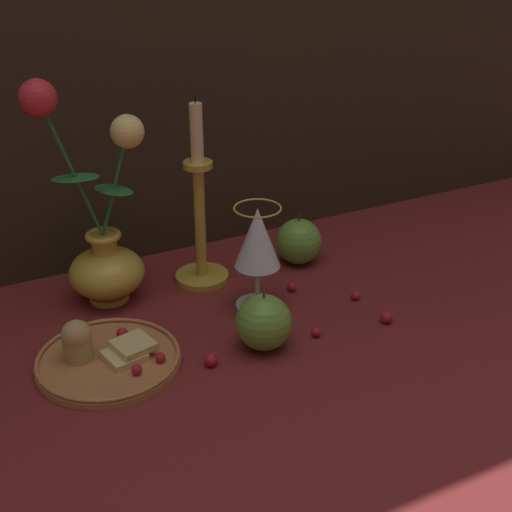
% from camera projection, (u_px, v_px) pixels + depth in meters
% --- Properties ---
extents(ground_plane, '(2.40, 2.40, 0.00)m').
position_uv_depth(ground_plane, '(207.00, 323.00, 1.09)').
color(ground_plane, maroon).
rests_on(ground_plane, ground).
extents(vase, '(0.17, 0.12, 0.36)m').
position_uv_depth(vase, '(102.00, 243.00, 1.11)').
color(vase, gold).
rests_on(vase, ground_plane).
extents(plate_with_pastries, '(0.20, 0.20, 0.07)m').
position_uv_depth(plate_with_pastries, '(106.00, 356.00, 0.99)').
color(plate_with_pastries, '#B77042').
rests_on(plate_with_pastries, ground_plane).
extents(wine_glass, '(0.07, 0.07, 0.17)m').
position_uv_depth(wine_glass, '(257.00, 242.00, 1.08)').
color(wine_glass, silver).
rests_on(wine_glass, ground_plane).
extents(candlestick, '(0.09, 0.09, 0.31)m').
position_uv_depth(candlestick, '(200.00, 223.00, 1.16)').
color(candlestick, gold).
rests_on(candlestick, ground_plane).
extents(apple_beside_vase, '(0.08, 0.08, 0.09)m').
position_uv_depth(apple_beside_vase, '(299.00, 241.00, 1.25)').
color(apple_beside_vase, '#669938').
rests_on(apple_beside_vase, ground_plane).
extents(apple_near_glass, '(0.08, 0.08, 0.09)m').
position_uv_depth(apple_near_glass, '(264.00, 322.00, 1.01)').
color(apple_near_glass, '#669938').
rests_on(apple_near_glass, ground_plane).
extents(berry_near_plate, '(0.01, 0.01, 0.01)m').
position_uv_depth(berry_near_plate, '(355.00, 295.00, 1.15)').
color(berry_near_plate, '#AD192D').
rests_on(berry_near_plate, ground_plane).
extents(berry_front_center, '(0.02, 0.02, 0.02)m').
position_uv_depth(berry_front_center, '(386.00, 317.00, 1.08)').
color(berry_front_center, '#AD192D').
rests_on(berry_front_center, ground_plane).
extents(berry_by_glass_stem, '(0.02, 0.02, 0.02)m').
position_uv_depth(berry_by_glass_stem, '(292.00, 287.00, 1.17)').
color(berry_by_glass_stem, '#AD192D').
rests_on(berry_by_glass_stem, ground_plane).
extents(berry_under_candlestick, '(0.02, 0.02, 0.02)m').
position_uv_depth(berry_under_candlestick, '(211.00, 360.00, 0.98)').
color(berry_under_candlestick, '#AD192D').
rests_on(berry_under_candlestick, ground_plane).
extents(berry_far_right, '(0.01, 0.01, 0.01)m').
position_uv_depth(berry_far_right, '(316.00, 332.00, 1.05)').
color(berry_far_right, '#AD192D').
rests_on(berry_far_right, ground_plane).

